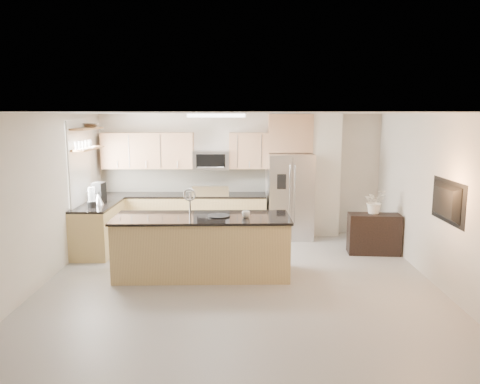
{
  "coord_description": "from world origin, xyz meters",
  "views": [
    {
      "loc": [
        0.03,
        -6.78,
        2.58
      ],
      "look_at": [
        0.01,
        1.3,
        1.24
      ],
      "focal_mm": 35.0,
      "sensor_mm": 36.0,
      "label": 1
    }
  ],
  "objects_px": {
    "credenza": "(374,234)",
    "coffee_maker": "(99,193)",
    "television": "(442,201)",
    "cup": "(246,214)",
    "flower_vase": "(375,195)",
    "island": "(202,246)",
    "platter": "(219,216)",
    "range": "(211,215)",
    "microwave": "(211,160)",
    "kettle": "(99,199)",
    "refrigerator": "(290,196)",
    "blender": "(92,199)",
    "bowl": "(91,125)"
  },
  "relations": [
    {
      "from": "cup",
      "to": "flower_vase",
      "type": "distance_m",
      "value": 2.75
    },
    {
      "from": "coffee_maker",
      "to": "television",
      "type": "bearing_deg",
      "value": -21.68
    },
    {
      "from": "television",
      "to": "credenza",
      "type": "bearing_deg",
      "value": 11.89
    },
    {
      "from": "refrigerator",
      "to": "cup",
      "type": "height_order",
      "value": "refrigerator"
    },
    {
      "from": "range",
      "to": "microwave",
      "type": "xyz_separation_m",
      "value": [
        0.0,
        0.12,
        1.16
      ]
    },
    {
      "from": "platter",
      "to": "television",
      "type": "distance_m",
      "value": 3.33
    },
    {
      "from": "microwave",
      "to": "credenza",
      "type": "height_order",
      "value": "microwave"
    },
    {
      "from": "flower_vase",
      "to": "microwave",
      "type": "bearing_deg",
      "value": 157.83
    },
    {
      "from": "flower_vase",
      "to": "platter",
      "type": "bearing_deg",
      "value": -156.04
    },
    {
      "from": "cup",
      "to": "coffee_maker",
      "type": "height_order",
      "value": "coffee_maker"
    },
    {
      "from": "refrigerator",
      "to": "flower_vase",
      "type": "distance_m",
      "value": 1.84
    },
    {
      "from": "refrigerator",
      "to": "island",
      "type": "relative_size",
      "value": 0.63
    },
    {
      "from": "kettle",
      "to": "range",
      "type": "bearing_deg",
      "value": 29.66
    },
    {
      "from": "cup",
      "to": "flower_vase",
      "type": "xyz_separation_m",
      "value": [
        2.41,
        1.32,
        0.08
      ]
    },
    {
      "from": "kettle",
      "to": "flower_vase",
      "type": "height_order",
      "value": "flower_vase"
    },
    {
      "from": "kettle",
      "to": "television",
      "type": "bearing_deg",
      "value": -19.57
    },
    {
      "from": "credenza",
      "to": "coffee_maker",
      "type": "height_order",
      "value": "coffee_maker"
    },
    {
      "from": "island",
      "to": "cup",
      "type": "height_order",
      "value": "island"
    },
    {
      "from": "microwave",
      "to": "television",
      "type": "bearing_deg",
      "value": -42.75
    },
    {
      "from": "kettle",
      "to": "coffee_maker",
      "type": "bearing_deg",
      "value": 105.0
    },
    {
      "from": "island",
      "to": "kettle",
      "type": "bearing_deg",
      "value": 147.06
    },
    {
      "from": "platter",
      "to": "flower_vase",
      "type": "height_order",
      "value": "flower_vase"
    },
    {
      "from": "coffee_maker",
      "to": "television",
      "type": "xyz_separation_m",
      "value": [
        5.61,
        -2.23,
        0.25
      ]
    },
    {
      "from": "range",
      "to": "platter",
      "type": "bearing_deg",
      "value": -83.52
    },
    {
      "from": "credenza",
      "to": "television",
      "type": "height_order",
      "value": "television"
    },
    {
      "from": "credenza",
      "to": "platter",
      "type": "height_order",
      "value": "platter"
    },
    {
      "from": "island",
      "to": "coffee_maker",
      "type": "height_order",
      "value": "island"
    },
    {
      "from": "microwave",
      "to": "island",
      "type": "bearing_deg",
      "value": -89.94
    },
    {
      "from": "credenza",
      "to": "flower_vase",
      "type": "relative_size",
      "value": 1.37
    },
    {
      "from": "range",
      "to": "cup",
      "type": "bearing_deg",
      "value": -74.02
    },
    {
      "from": "blender",
      "to": "kettle",
      "type": "relative_size",
      "value": 1.52
    },
    {
      "from": "kettle",
      "to": "cup",
      "type": "bearing_deg",
      "value": -25.66
    },
    {
      "from": "island",
      "to": "flower_vase",
      "type": "relative_size",
      "value": 4.12
    },
    {
      "from": "platter",
      "to": "range",
      "type": "bearing_deg",
      "value": 96.48
    },
    {
      "from": "credenza",
      "to": "television",
      "type": "relative_size",
      "value": 0.88
    },
    {
      "from": "credenza",
      "to": "coffee_maker",
      "type": "bearing_deg",
      "value": -179.66
    },
    {
      "from": "credenza",
      "to": "television",
      "type": "xyz_separation_m",
      "value": [
        0.4,
        -1.9,
        0.97
      ]
    },
    {
      "from": "television",
      "to": "cup",
      "type": "bearing_deg",
      "value": 76.85
    },
    {
      "from": "credenza",
      "to": "kettle",
      "type": "xyz_separation_m",
      "value": [
        -5.13,
        0.06,
        0.65
      ]
    },
    {
      "from": "island",
      "to": "credenza",
      "type": "distance_m",
      "value": 3.33
    },
    {
      "from": "flower_vase",
      "to": "television",
      "type": "relative_size",
      "value": 0.64
    },
    {
      "from": "microwave",
      "to": "island",
      "type": "distance_m",
      "value": 2.78
    },
    {
      "from": "cup",
      "to": "platter",
      "type": "bearing_deg",
      "value": 172.6
    },
    {
      "from": "cup",
      "to": "blender",
      "type": "relative_size",
      "value": 0.36
    },
    {
      "from": "kettle",
      "to": "flower_vase",
      "type": "xyz_separation_m",
      "value": [
        5.14,
        0.01,
        0.07
      ]
    },
    {
      "from": "bowl",
      "to": "flower_vase",
      "type": "xyz_separation_m",
      "value": [
        5.37,
        -0.46,
        -1.29
      ]
    },
    {
      "from": "cup",
      "to": "credenza",
      "type": "bearing_deg",
      "value": 27.43
    },
    {
      "from": "platter",
      "to": "blender",
      "type": "bearing_deg",
      "value": 156.65
    },
    {
      "from": "microwave",
      "to": "flower_vase",
      "type": "xyz_separation_m",
      "value": [
        3.12,
        -1.27,
        -0.53
      ]
    },
    {
      "from": "range",
      "to": "cup",
      "type": "height_order",
      "value": "range"
    }
  ]
}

